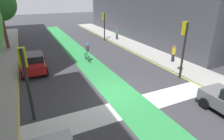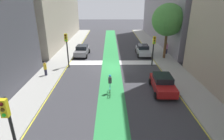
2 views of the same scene
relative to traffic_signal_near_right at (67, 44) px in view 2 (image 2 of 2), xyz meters
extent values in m
plane|color=#38383D|center=(-5.69, 0.07, -3.06)|extent=(120.00, 120.00, 0.00)
cube|color=#2D8C47|center=(-5.46, 0.07, -3.06)|extent=(2.40, 60.00, 0.01)
cube|color=silver|center=(-5.69, -1.93, -3.06)|extent=(12.00, 1.80, 0.01)
cube|color=#9E9E99|center=(-13.19, 0.07, -2.99)|extent=(3.00, 60.00, 0.15)
cube|color=yellow|center=(-11.69, 0.07, -3.06)|extent=(0.16, 60.00, 0.01)
cube|color=#9E9E99|center=(1.81, 0.07, -2.99)|extent=(3.00, 60.00, 0.15)
cube|color=yellow|center=(0.31, 0.07, -3.06)|extent=(0.16, 60.00, 0.01)
cylinder|color=black|center=(0.00, -0.12, -0.88)|extent=(0.16, 0.16, 4.37)
cube|color=gold|center=(0.00, 0.08, 0.84)|extent=(0.35, 0.28, 0.95)
sphere|color=#3F0A0A|center=(0.00, 0.22, 1.14)|extent=(0.20, 0.20, 0.20)
sphere|color=#4C380C|center=(0.00, 0.22, 0.84)|extent=(0.20, 0.20, 0.20)
sphere|color=#26D833|center=(0.00, 0.22, 0.54)|extent=(0.20, 0.20, 0.20)
cylinder|color=black|center=(-10.90, -0.72, -1.11)|extent=(0.16, 0.16, 3.91)
cube|color=gold|center=(-10.90, -0.52, 0.38)|extent=(0.35, 0.28, 0.95)
sphere|color=#3F0A0A|center=(-10.90, -0.38, 0.68)|extent=(0.20, 0.20, 0.20)
sphere|color=#4C380C|center=(-10.90, -0.38, 0.38)|extent=(0.20, 0.20, 0.20)
sphere|color=#26D833|center=(-10.90, -0.38, 0.08)|extent=(0.20, 0.20, 0.20)
cylinder|color=black|center=(-0.26, 14.32, -1.14)|extent=(0.16, 0.16, 3.85)
cube|color=gold|center=(-0.26, 14.52, 0.32)|extent=(0.35, 0.28, 0.95)
sphere|color=#3F0A0A|center=(-0.26, 14.66, 0.62)|extent=(0.20, 0.20, 0.20)
sphere|color=#4C380C|center=(-0.26, 14.66, 0.32)|extent=(0.20, 0.20, 0.20)
sphere|color=#26D833|center=(-0.26, 14.66, 0.02)|extent=(0.20, 0.20, 0.20)
cube|color=#A51919|center=(-10.32, 6.55, -2.39)|extent=(1.98, 4.27, 0.70)
cube|color=black|center=(-10.33, 6.35, -1.77)|extent=(1.68, 2.07, 0.55)
cylinder|color=black|center=(-11.15, 8.06, -2.74)|extent=(0.25, 0.65, 0.64)
cylinder|color=black|center=(-9.35, 7.98, -2.74)|extent=(0.25, 0.65, 0.64)
cylinder|color=black|center=(-11.28, 5.12, -2.74)|extent=(0.25, 0.65, 0.64)
cylinder|color=black|center=(-9.48, 5.04, -2.74)|extent=(0.25, 0.65, 0.64)
cube|color=#B2B7BF|center=(-10.51, -5.57, -2.39)|extent=(1.84, 4.22, 0.70)
cube|color=black|center=(-10.51, -5.77, -1.77)|extent=(1.62, 2.01, 0.55)
cylinder|color=black|center=(-11.40, -4.10, -2.74)|extent=(0.23, 0.64, 0.64)
cylinder|color=black|center=(-9.60, -4.11, -2.74)|extent=(0.23, 0.64, 0.64)
cylinder|color=black|center=(-11.42, -7.04, -2.74)|extent=(0.23, 0.64, 0.64)
cylinder|color=black|center=(-9.62, -7.05, -2.74)|extent=(0.23, 0.64, 0.64)
cube|color=slate|center=(-0.98, -5.40, -2.39)|extent=(1.95, 4.26, 0.70)
cube|color=black|center=(-0.99, -5.60, -1.77)|extent=(1.67, 2.06, 0.55)
cylinder|color=black|center=(-1.82, -3.90, -2.74)|extent=(0.24, 0.65, 0.64)
cylinder|color=black|center=(-0.03, -3.96, -2.74)|extent=(0.24, 0.65, 0.64)
cylinder|color=black|center=(-1.93, -6.84, -2.74)|extent=(0.24, 0.65, 0.64)
cylinder|color=black|center=(-0.13, -6.90, -2.74)|extent=(0.24, 0.65, 0.64)
torus|color=black|center=(-5.32, 7.54, -2.72)|extent=(0.06, 0.68, 0.68)
torus|color=black|center=(-5.32, 6.49, -2.72)|extent=(0.06, 0.68, 0.68)
cylinder|color=#2672BF|center=(-5.32, 7.01, -2.54)|extent=(0.07, 0.95, 0.06)
cylinder|color=#2672BF|center=(-5.32, 6.86, -2.27)|extent=(0.05, 0.05, 0.50)
cylinder|color=#3F3F47|center=(-5.32, 6.86, -1.75)|extent=(0.32, 0.32, 0.55)
sphere|color=beige|center=(-5.32, 6.86, -1.36)|extent=(0.22, 0.22, 0.22)
sphere|color=#268CCC|center=(-5.32, 6.86, -1.32)|extent=(0.23, 0.23, 0.23)
cylinder|color=#262638|center=(-14.29, -5.78, -2.52)|extent=(0.28, 0.28, 0.78)
cylinder|color=#BF72A5|center=(-14.29, -5.78, -1.78)|extent=(0.34, 0.34, 0.70)
sphere|color=tan|center=(-14.29, -5.78, -1.32)|extent=(0.23, 0.23, 0.23)
cylinder|color=#262638|center=(1.97, 2.84, -2.54)|extent=(0.28, 0.28, 0.73)
cylinder|color=gold|center=(1.97, 2.84, -1.85)|extent=(0.34, 0.34, 0.65)
sphere|color=#8C6647|center=(1.97, 2.84, -1.42)|extent=(0.21, 0.21, 0.21)
cylinder|color=brown|center=(-13.33, -3.66, -0.96)|extent=(0.36, 0.36, 3.90)
sphere|color=#478C3D|center=(-13.33, -3.66, 2.53)|extent=(4.41, 4.41, 4.41)
camera|label=1|loc=(-10.64, -9.80, 3.13)|focal=29.42mm
camera|label=2|loc=(-5.34, 22.01, 5.18)|focal=29.14mm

